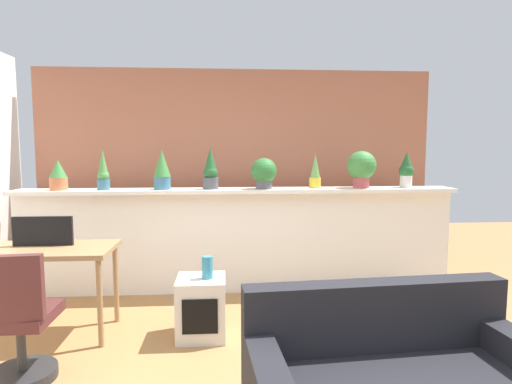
# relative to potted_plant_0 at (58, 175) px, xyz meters

# --- Properties ---
(divider_wall) EXTENTS (4.69, 0.16, 1.10)m
(divider_wall) POSITION_rel_potted_plant_0_xyz_m (1.86, 0.07, -0.75)
(divider_wall) COLOR white
(divider_wall) RESTS_ON ground
(plant_shelf) EXTENTS (4.69, 0.36, 0.04)m
(plant_shelf) POSITION_rel_potted_plant_0_xyz_m (1.86, 0.03, -0.18)
(plant_shelf) COLOR white
(plant_shelf) RESTS_ON divider_wall
(brick_wall_behind) EXTENTS (4.69, 0.10, 2.50)m
(brick_wall_behind) POSITION_rel_potted_plant_0_xyz_m (1.86, 0.67, -0.04)
(brick_wall_behind) COLOR #AD664C
(brick_wall_behind) RESTS_ON ground
(potted_plant_0) EXTENTS (0.18, 0.18, 0.32)m
(potted_plant_0) POSITION_rel_potted_plant_0_xyz_m (0.00, 0.00, 0.00)
(potted_plant_0) COLOR #C66B42
(potted_plant_0) RESTS_ON plant_shelf
(potted_plant_1) EXTENTS (0.13, 0.13, 0.42)m
(potted_plant_1) POSITION_rel_potted_plant_0_xyz_m (0.45, 0.00, 0.02)
(potted_plant_1) COLOR #386B84
(potted_plant_1) RESTS_ON plant_shelf
(potted_plant_2) EXTENTS (0.18, 0.18, 0.42)m
(potted_plant_2) POSITION_rel_potted_plant_0_xyz_m (1.06, 0.00, 0.05)
(potted_plant_2) COLOR #386B84
(potted_plant_2) RESTS_ON plant_shelf
(potted_plant_3) EXTENTS (0.17, 0.17, 0.44)m
(potted_plant_3) POSITION_rel_potted_plant_0_xyz_m (1.56, 0.01, 0.04)
(potted_plant_3) COLOR #4C4C51
(potted_plant_3) RESTS_ON plant_shelf
(potted_plant_4) EXTENTS (0.27, 0.27, 0.33)m
(potted_plant_4) POSITION_rel_potted_plant_0_xyz_m (2.13, -0.01, 0.02)
(potted_plant_4) COLOR #4C4C51
(potted_plant_4) RESTS_ON plant_shelf
(potted_plant_5) EXTENTS (0.13, 0.13, 0.38)m
(potted_plant_5) POSITION_rel_potted_plant_0_xyz_m (2.70, 0.06, 0.02)
(potted_plant_5) COLOR gold
(potted_plant_5) RESTS_ON plant_shelf
(potted_plant_6) EXTENTS (0.32, 0.32, 0.40)m
(potted_plant_6) POSITION_rel_potted_plant_0_xyz_m (3.21, 0.03, 0.07)
(potted_plant_6) COLOR #B7474C
(potted_plant_6) RESTS_ON plant_shelf
(potted_plant_7) EXTENTS (0.16, 0.16, 0.39)m
(potted_plant_7) POSITION_rel_potted_plant_0_xyz_m (3.72, 0.04, 0.04)
(potted_plant_7) COLOR silver
(potted_plant_7) RESTS_ON plant_shelf
(desk) EXTENTS (1.10, 0.60, 0.75)m
(desk) POSITION_rel_potted_plant_0_xyz_m (0.23, -0.96, -0.63)
(desk) COLOR #99754C
(desk) RESTS_ON ground
(tv_monitor) EXTENTS (0.49, 0.04, 0.25)m
(tv_monitor) POSITION_rel_potted_plant_0_xyz_m (0.19, -0.88, -0.42)
(tv_monitor) COLOR black
(tv_monitor) RESTS_ON desk
(office_chair) EXTENTS (0.46, 0.46, 0.91)m
(office_chair) POSITION_rel_potted_plant_0_xyz_m (0.34, -1.73, -0.90)
(office_chair) COLOR #262628
(office_chair) RESTS_ON ground
(side_cube_shelf) EXTENTS (0.40, 0.41, 0.50)m
(side_cube_shelf) POSITION_rel_potted_plant_0_xyz_m (1.51, -1.08, -1.04)
(side_cube_shelf) COLOR silver
(side_cube_shelf) RESTS_ON ground
(vase_on_shelf) EXTENTS (0.09, 0.09, 0.19)m
(vase_on_shelf) POSITION_rel_potted_plant_0_xyz_m (1.57, -1.09, -0.70)
(vase_on_shelf) COLOR teal
(vase_on_shelf) RESTS_ON side_cube_shelf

